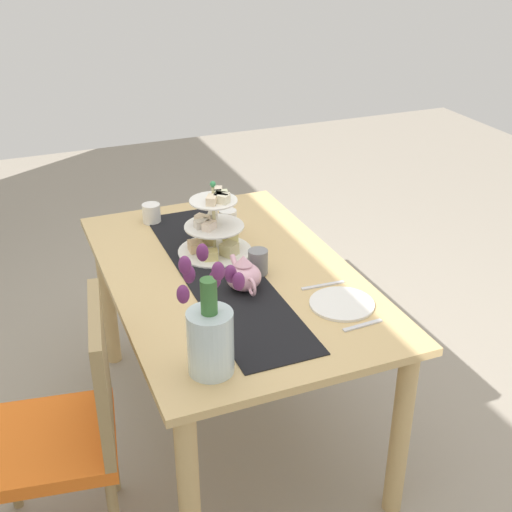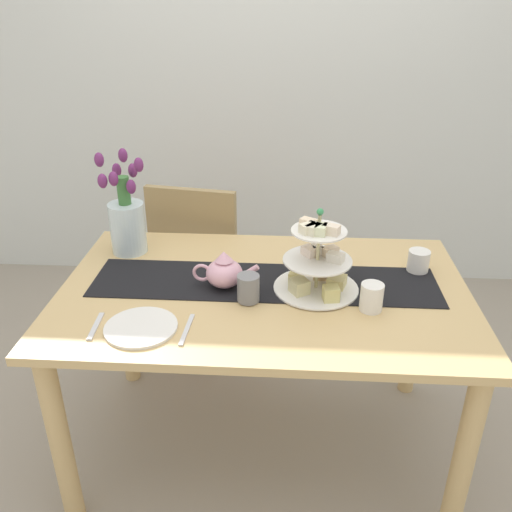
{
  "view_description": "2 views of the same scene",
  "coord_description": "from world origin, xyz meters",
  "px_view_note": "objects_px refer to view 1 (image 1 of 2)",
  "views": [
    {
      "loc": [
        -2.14,
        0.76,
        1.99
      ],
      "look_at": [
        -0.08,
        -0.07,
        0.84
      ],
      "focal_mm": 47.31,
      "sensor_mm": 36.0,
      "label": 1
    },
    {
      "loc": [
        0.08,
        -1.66,
        1.7
      ],
      "look_at": [
        -0.03,
        0.05,
        0.85
      ],
      "focal_mm": 37.74,
      "sensor_mm": 36.0,
      "label": 2
    }
  ],
  "objects_px": {
    "mug_white_text": "(228,220)",
    "fork_left": "(363,325)",
    "tiered_cake_stand": "(214,230)",
    "cream_jug": "(151,213)",
    "mug_grey": "(258,262)",
    "chair_left": "(71,423)",
    "dining_table": "(231,297)",
    "dinner_plate_left": "(342,304)",
    "tulip_vase": "(210,332)",
    "teapot": "(244,275)",
    "knife_left": "(323,285)"
  },
  "relations": [
    {
      "from": "mug_white_text",
      "to": "fork_left",
      "type": "bearing_deg",
      "value": -169.66
    },
    {
      "from": "tiered_cake_stand",
      "to": "cream_jug",
      "type": "xyz_separation_m",
      "value": [
        0.38,
        0.16,
        -0.06
      ]
    },
    {
      "from": "mug_grey",
      "to": "tiered_cake_stand",
      "type": "bearing_deg",
      "value": 21.77
    },
    {
      "from": "chair_left",
      "to": "tiered_cake_stand",
      "type": "xyz_separation_m",
      "value": [
        0.53,
        -0.68,
        0.34
      ]
    },
    {
      "from": "dining_table",
      "to": "cream_jug",
      "type": "distance_m",
      "value": 0.61
    },
    {
      "from": "chair_left",
      "to": "tiered_cake_stand",
      "type": "height_order",
      "value": "tiered_cake_stand"
    },
    {
      "from": "dinner_plate_left",
      "to": "fork_left",
      "type": "height_order",
      "value": "dinner_plate_left"
    },
    {
      "from": "dining_table",
      "to": "tulip_vase",
      "type": "distance_m",
      "value": 0.67
    },
    {
      "from": "tulip_vase",
      "to": "dinner_plate_left",
      "type": "height_order",
      "value": "tulip_vase"
    },
    {
      "from": "tiered_cake_stand",
      "to": "teapot",
      "type": "distance_m",
      "value": 0.33
    },
    {
      "from": "tiered_cake_stand",
      "to": "cream_jug",
      "type": "height_order",
      "value": "tiered_cake_stand"
    },
    {
      "from": "teapot",
      "to": "cream_jug",
      "type": "distance_m",
      "value": 0.73
    },
    {
      "from": "knife_left",
      "to": "mug_white_text",
      "type": "xyz_separation_m",
      "value": [
        0.59,
        0.16,
        0.04
      ]
    },
    {
      "from": "tulip_vase",
      "to": "knife_left",
      "type": "xyz_separation_m",
      "value": [
        0.33,
        -0.55,
        -0.14
      ]
    },
    {
      "from": "dining_table",
      "to": "mug_grey",
      "type": "relative_size",
      "value": 15.29
    },
    {
      "from": "dining_table",
      "to": "mug_white_text",
      "type": "relative_size",
      "value": 15.29
    },
    {
      "from": "cream_jug",
      "to": "dinner_plate_left",
      "type": "relative_size",
      "value": 0.37
    },
    {
      "from": "tulip_vase",
      "to": "mug_white_text",
      "type": "distance_m",
      "value": 1.0
    },
    {
      "from": "teapot",
      "to": "knife_left",
      "type": "height_order",
      "value": "teapot"
    },
    {
      "from": "dining_table",
      "to": "tulip_vase",
      "type": "xyz_separation_m",
      "value": [
        -0.56,
        0.27,
        0.25
      ]
    },
    {
      "from": "chair_left",
      "to": "tiered_cake_stand",
      "type": "bearing_deg",
      "value": -52.31
    },
    {
      "from": "dinner_plate_left",
      "to": "mug_grey",
      "type": "distance_m",
      "value": 0.38
    },
    {
      "from": "fork_left",
      "to": "mug_grey",
      "type": "relative_size",
      "value": 1.58
    },
    {
      "from": "tiered_cake_stand",
      "to": "tulip_vase",
      "type": "xyz_separation_m",
      "value": [
        -0.74,
        0.27,
        0.04
      ]
    },
    {
      "from": "cream_jug",
      "to": "knife_left",
      "type": "height_order",
      "value": "cream_jug"
    },
    {
      "from": "fork_left",
      "to": "mug_white_text",
      "type": "height_order",
      "value": "mug_white_text"
    },
    {
      "from": "dining_table",
      "to": "dinner_plate_left",
      "type": "xyz_separation_m",
      "value": [
        -0.37,
        -0.28,
        0.12
      ]
    },
    {
      "from": "dinner_plate_left",
      "to": "mug_white_text",
      "type": "distance_m",
      "value": 0.75
    },
    {
      "from": "dining_table",
      "to": "cream_jug",
      "type": "bearing_deg",
      "value": 15.97
    },
    {
      "from": "chair_left",
      "to": "mug_grey",
      "type": "distance_m",
      "value": 0.88
    },
    {
      "from": "mug_grey",
      "to": "teapot",
      "type": "bearing_deg",
      "value": 134.78
    },
    {
      "from": "tiered_cake_stand",
      "to": "dinner_plate_left",
      "type": "height_order",
      "value": "tiered_cake_stand"
    },
    {
      "from": "teapot",
      "to": "dinner_plate_left",
      "type": "distance_m",
      "value": 0.37
    },
    {
      "from": "dining_table",
      "to": "cream_jug",
      "type": "relative_size",
      "value": 17.09
    },
    {
      "from": "dining_table",
      "to": "dinner_plate_left",
      "type": "relative_size",
      "value": 6.32
    },
    {
      "from": "dining_table",
      "to": "tiered_cake_stand",
      "type": "bearing_deg",
      "value": -0.16
    },
    {
      "from": "chair_left",
      "to": "knife_left",
      "type": "distance_m",
      "value": 1.0
    },
    {
      "from": "tiered_cake_stand",
      "to": "knife_left",
      "type": "relative_size",
      "value": 1.79
    },
    {
      "from": "mug_grey",
      "to": "mug_white_text",
      "type": "xyz_separation_m",
      "value": [
        0.41,
        -0.03,
        -0.0
      ]
    },
    {
      "from": "chair_left",
      "to": "cream_jug",
      "type": "relative_size",
      "value": 10.71
    },
    {
      "from": "dining_table",
      "to": "chair_left",
      "type": "xyz_separation_m",
      "value": [
        -0.34,
        0.68,
        -0.13
      ]
    },
    {
      "from": "knife_left",
      "to": "dining_table",
      "type": "bearing_deg",
      "value": 51.02
    },
    {
      "from": "tulip_vase",
      "to": "cream_jug",
      "type": "height_order",
      "value": "tulip_vase"
    },
    {
      "from": "knife_left",
      "to": "mug_grey",
      "type": "distance_m",
      "value": 0.26
    },
    {
      "from": "tiered_cake_stand",
      "to": "dining_table",
      "type": "bearing_deg",
      "value": 179.84
    },
    {
      "from": "dinner_plate_left",
      "to": "mug_white_text",
      "type": "bearing_deg",
      "value": 12.33
    },
    {
      "from": "mug_grey",
      "to": "mug_white_text",
      "type": "bearing_deg",
      "value": -3.8
    },
    {
      "from": "tiered_cake_stand",
      "to": "chair_left",
      "type": "bearing_deg",
      "value": 127.69
    },
    {
      "from": "fork_left",
      "to": "tiered_cake_stand",
      "type": "bearing_deg",
      "value": 21.77
    },
    {
      "from": "dining_table",
      "to": "tulip_vase",
      "type": "bearing_deg",
      "value": 154.54
    }
  ]
}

